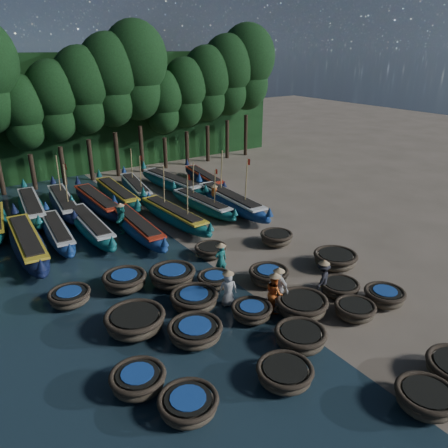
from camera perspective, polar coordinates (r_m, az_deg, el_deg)
ground at (r=21.68m, az=0.28°, el=-6.80°), size 120.00×120.00×0.00m
foliage_wall at (r=40.91m, az=-19.27°, el=13.33°), size 40.00×3.00×10.00m
coracle_3 at (r=15.84m, az=24.83°, el=-19.96°), size 2.27×2.27×0.73m
coracle_5 at (r=14.50m, az=-4.69°, el=-22.40°), size 2.35×2.35×0.64m
coracle_6 at (r=15.56m, az=7.94°, el=-18.79°), size 2.39×2.39×0.66m
coracle_7 at (r=17.08m, az=9.94°, el=-14.39°), size 2.08×2.08×0.76m
coracle_8 at (r=19.22m, az=16.72°, el=-10.71°), size 1.75×1.75×0.66m
coracle_9 at (r=20.51m, az=20.22°, el=-8.84°), size 1.94×1.94×0.71m
coracle_10 at (r=15.41m, az=-11.16°, el=-19.37°), size 1.88×1.88×0.71m
coracle_11 at (r=17.23m, az=-3.79°, el=-13.83°), size 2.51×2.51×0.70m
coracle_12 at (r=18.40m, az=3.65°, el=-11.31°), size 1.97×1.97×0.64m
coracle_13 at (r=18.87m, az=10.12°, el=-10.44°), size 2.60×2.60×0.78m
coracle_14 at (r=20.67m, az=14.86°, el=-8.03°), size 1.79×1.79×0.64m
coracle_15 at (r=17.96m, az=-11.53°, el=-12.33°), size 2.95×2.95×0.83m
coracle_16 at (r=19.04m, az=-3.91°, el=-9.81°), size 2.32×2.32×0.76m
coracle_17 at (r=20.60m, az=-1.21°, el=-7.31°), size 1.90×1.90×0.63m
coracle_18 at (r=20.97m, az=5.87°, el=-6.67°), size 1.92×1.92×0.74m
coracle_19 at (r=22.99m, az=14.33°, el=-4.48°), size 2.41×2.41×0.80m
coracle_20 at (r=20.45m, az=-19.50°, el=-8.94°), size 2.24×2.24×0.66m
coracle_21 at (r=20.84m, az=-12.84°, el=-7.23°), size 2.41×2.41×0.81m
coracle_22 at (r=20.81m, az=-6.75°, el=-6.76°), size 2.34×2.34×0.85m
coracle_23 at (r=23.40m, az=-1.72°, el=-3.46°), size 2.03×2.03×0.66m
coracle_24 at (r=24.94m, az=6.86°, el=-1.80°), size 1.86×1.86×0.73m
long_boat_2 at (r=26.03m, az=-24.30°, el=-2.23°), size 2.02×9.11×1.61m
long_boat_3 at (r=27.08m, az=-20.91°, el=-1.00°), size 1.87×7.52×1.33m
long_boat_4 at (r=27.23m, az=-17.05°, el=-0.24°), size 1.64×8.25×1.45m
long_boat_5 at (r=26.46m, az=-11.29°, el=-0.33°), size 1.73×8.23×1.45m
long_boat_6 at (r=27.84m, az=-6.60°, el=1.15°), size 1.96×8.33×3.55m
long_boat_7 at (r=29.87m, az=-2.93°, el=2.65°), size 1.79×7.54×3.21m
long_boat_8 at (r=30.04m, az=0.83°, el=3.02°), size 1.90×9.16×3.89m
long_boat_11 at (r=31.78m, az=-23.84°, el=2.06°), size 2.29×8.52×1.51m
long_boat_12 at (r=31.78m, az=-20.23°, el=2.62°), size 2.30×8.50×3.63m
long_boat_13 at (r=31.25m, az=-16.20°, el=2.79°), size 1.63×8.51×1.50m
long_boat_14 at (r=32.64m, az=-13.80°, el=3.86°), size 1.75×8.49×1.50m
long_boat_15 at (r=33.92m, az=-11.47°, el=4.68°), size 2.52×7.65×3.29m
long_boat_16 at (r=34.44m, az=-6.78°, el=5.37°), size 2.51×8.85×1.57m
long_boat_17 at (r=35.77m, az=-2.62°, el=6.01°), size 2.28×7.58×1.34m
fisherman_0 at (r=19.01m, az=0.55°, el=-8.30°), size 0.92×0.77×1.81m
fisherman_1 at (r=21.32m, az=-0.42°, el=-4.49°), size 0.67×0.52×1.86m
fisherman_2 at (r=18.75m, az=6.59°, el=-8.80°), size 0.88×1.00×1.92m
fisherman_3 at (r=20.22m, az=12.79°, el=-6.88°), size 1.23×1.00×1.86m
fisherman_4 at (r=19.03m, az=7.09°, el=-8.17°), size 0.63×1.11×1.98m
fisherman_5 at (r=26.89m, az=-13.27°, el=0.73°), size 1.20×1.73×2.00m
fisherman_6 at (r=30.63m, az=-1.30°, el=3.81°), size 0.61×0.81×1.70m
tree_5 at (r=36.42m, az=-24.81°, el=13.13°), size 3.68×3.68×8.68m
tree_6 at (r=36.81m, az=-21.40°, el=14.78°), size 4.09×4.09×9.65m
tree_7 at (r=37.34m, az=-18.02°, el=16.34°), size 4.51×4.51×10.63m
tree_8 at (r=38.02m, az=-14.69°, el=17.80°), size 4.92×4.92×11.60m
tree_9 at (r=38.84m, az=-11.45°, el=19.15°), size 5.34×5.34×12.58m
tree_10 at (r=40.03m, az=-8.02°, el=15.55°), size 3.68×3.68×8.68m
tree_11 at (r=41.03m, az=-5.09°, el=16.79°), size 4.09×4.09×9.65m
tree_12 at (r=42.15m, az=-2.26°, el=17.92°), size 4.51×4.51×10.63m
tree_13 at (r=43.37m, az=0.44°, el=18.96°), size 4.92×4.92×11.60m
tree_14 at (r=44.68m, az=3.03°, el=19.89°), size 5.34×5.34×12.58m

